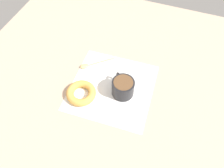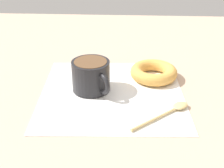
{
  "view_description": "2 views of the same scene",
  "coord_description": "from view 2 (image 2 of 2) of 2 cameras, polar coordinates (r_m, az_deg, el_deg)",
  "views": [
    {
      "loc": [
        17.21,
        -43.45,
        70.35
      ],
      "look_at": [
        0.92,
        1.04,
        2.3
      ],
      "focal_mm": 35.0,
      "sensor_mm": 36.0,
      "label": 1
    },
    {
      "loc": [
        -2.21,
        60.54,
        34.74
      ],
      "look_at": [
        0.92,
        1.04,
        2.3
      ],
      "focal_mm": 50.0,
      "sensor_mm": 36.0,
      "label": 2
    }
  ],
  "objects": [
    {
      "name": "ground_plane",
      "position": [
        0.7,
        0.79,
        -1.98
      ],
      "size": [
        120.0,
        120.0,
        2.0
      ],
      "primitive_type": "cube",
      "color": "tan"
    },
    {
      "name": "spoon",
      "position": [
        0.63,
        10.97,
        -4.64
      ],
      "size": [
        12.32,
        10.85,
        0.9
      ],
      "color": "#D8B772",
      "rests_on": "napkin"
    },
    {
      "name": "coffee_cup",
      "position": [
        0.68,
        -3.81,
        1.58
      ],
      "size": [
        8.8,
        9.83,
        6.84
      ],
      "color": "black",
      "rests_on": "napkin"
    },
    {
      "name": "napkin",
      "position": [
        0.69,
        -0.0,
        -1.57
      ],
      "size": [
        32.35,
        32.35,
        0.3
      ],
      "primitive_type": "cube",
      "rotation": [
        0.0,
        0.0,
        0.04
      ],
      "color": "white",
      "rests_on": "ground_plane"
    },
    {
      "name": "donut",
      "position": [
        0.75,
        7.63,
        2.15
      ],
      "size": [
        11.19,
        11.19,
        2.86
      ],
      "primitive_type": "torus",
      "color": "gold",
      "rests_on": "napkin"
    }
  ]
}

